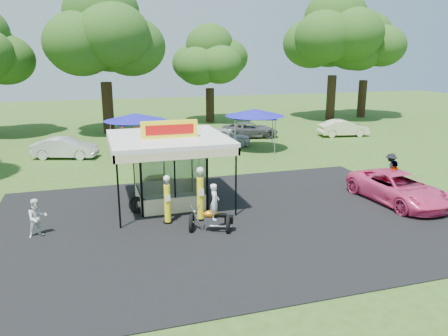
{
  "coord_description": "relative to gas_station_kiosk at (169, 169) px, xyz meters",
  "views": [
    {
      "loc": [
        -5.41,
        -15.17,
        7.08
      ],
      "look_at": [
        0.47,
        4.0,
        1.88
      ],
      "focal_mm": 35.0,
      "sensor_mm": 36.0,
      "label": 1
    }
  ],
  "objects": [
    {
      "name": "oak_far_d",
      "position": [
        9.06,
        25.67,
        4.63
      ],
      "size": [
        8.46,
        8.46,
        10.07
      ],
      "color": "black",
      "rests_on": "ground"
    },
    {
      "name": "tent_east",
      "position": [
        8.47,
        10.62,
        1.07
      ],
      "size": [
        4.5,
        4.5,
        3.15
      ],
      "rotation": [
        0.0,
        0.0,
        -0.34
      ],
      "color": "gray",
      "rests_on": "ground"
    },
    {
      "name": "ground",
      "position": [
        2.0,
        -4.99,
        -1.78
      ],
      "size": [
        120.0,
        120.0,
        0.0
      ],
      "primitive_type": "plane",
      "color": "#2E4C17",
      "rests_on": "ground"
    },
    {
      "name": "oak_far_f",
      "position": [
        27.08,
        24.2,
        5.64
      ],
      "size": [
        9.59,
        9.59,
        11.56
      ],
      "color": "black",
      "rests_on": "ground"
    },
    {
      "name": "spectator_west",
      "position": [
        -5.75,
        -2.38,
        -0.99
      ],
      "size": [
        0.94,
        0.84,
        1.59
      ],
      "primitive_type": "imported",
      "rotation": [
        0.0,
        0.0,
        0.37
      ],
      "color": "white",
      "rests_on": "ground"
    },
    {
      "name": "tent_west",
      "position": [
        -0.4,
        11.19,
        1.01
      ],
      "size": [
        4.41,
        4.41,
        3.08
      ],
      "rotation": [
        0.0,
        0.0,
        0.21
      ],
      "color": "gray",
      "rests_on": "ground"
    },
    {
      "name": "bg_car_b",
      "position": [
        0.96,
        15.82,
        -1.14
      ],
      "size": [
        4.71,
        2.59,
        1.29
      ],
      "primitive_type": "imported",
      "rotation": [
        0.0,
        0.0,
        1.39
      ],
      "color": "red",
      "rests_on": "ground"
    },
    {
      "name": "bg_car_a",
      "position": [
        -5.31,
        11.92,
        -1.05
      ],
      "size": [
        4.7,
        2.85,
        1.46
      ],
      "primitive_type": "imported",
      "rotation": [
        0.0,
        0.0,
        1.26
      ],
      "color": "silver",
      "rests_on": "ground"
    },
    {
      "name": "bg_car_c",
      "position": [
        6.63,
        12.78,
        -1.04
      ],
      "size": [
        4.68,
        3.09,
        1.48
      ],
      "primitive_type": "imported",
      "rotation": [
        0.0,
        0.0,
        1.23
      ],
      "color": "silver",
      "rests_on": "ground"
    },
    {
      "name": "spectator_east_b",
      "position": [
        11.1,
        -2.32,
        -0.82
      ],
      "size": [
        1.21,
        0.71,
        1.92
      ],
      "primitive_type": "imported",
      "rotation": [
        0.0,
        0.0,
        2.92
      ],
      "color": "gray",
      "rests_on": "ground"
    },
    {
      "name": "bg_car_e",
      "position": [
        18.21,
        13.75,
        -1.05
      ],
      "size": [
        4.62,
        2.17,
        1.46
      ],
      "primitive_type": "imported",
      "rotation": [
        0.0,
        0.0,
        1.43
      ],
      "color": "#F0E9B8",
      "rests_on": "ground"
    },
    {
      "name": "oak_far_e",
      "position": [
        22.51,
        23.43,
        6.92
      ],
      "size": [
        11.45,
        11.45,
        13.63
      ],
      "color": "black",
      "rests_on": "ground"
    },
    {
      "name": "a_frame_sign",
      "position": [
        10.82,
        -3.6,
        -1.34
      ],
      "size": [
        0.53,
        0.59,
        0.86
      ],
      "rotation": [
        0.0,
        0.0,
        -0.38
      ],
      "color": "#593819",
      "rests_on": "ground"
    },
    {
      "name": "spare_tires",
      "position": [
        -1.62,
        -0.79,
        -1.4
      ],
      "size": [
        0.96,
        0.71,
        0.78
      ],
      "rotation": [
        0.0,
        0.0,
        0.25
      ],
      "color": "black",
      "rests_on": "ground"
    },
    {
      "name": "gas_station_kiosk",
      "position": [
        0.0,
        0.0,
        0.0
      ],
      "size": [
        5.4,
        5.4,
        4.18
      ],
      "color": "white",
      "rests_on": "ground"
    },
    {
      "name": "gas_pump_right",
      "position": [
        0.91,
        -2.57,
        -0.61
      ],
      "size": [
        0.45,
        0.45,
        2.44
      ],
      "color": "black",
      "rests_on": "ground"
    },
    {
      "name": "asphalt_apron",
      "position": [
        2.0,
        -2.99,
        -1.76
      ],
      "size": [
        20.0,
        14.0,
        0.04
      ],
      "primitive_type": "cube",
      "color": "black",
      "rests_on": "ground"
    },
    {
      "name": "kiosk_car",
      "position": [
        -0.0,
        2.21,
        -1.3
      ],
      "size": [
        2.82,
        1.13,
        0.96
      ],
      "primitive_type": "imported",
      "rotation": [
        0.0,
        0.0,
        1.57
      ],
      "color": "yellow",
      "rests_on": "ground"
    },
    {
      "name": "bg_car_d",
      "position": [
        9.99,
        15.63,
        -1.11
      ],
      "size": [
        5.11,
        2.83,
        1.36
      ],
      "primitive_type": "imported",
      "rotation": [
        0.0,
        0.0,
        1.45
      ],
      "color": "#4F4F51",
      "rests_on": "ground"
    },
    {
      "name": "motorcycle",
      "position": [
        1.09,
        -3.96,
        -0.95
      ],
      "size": [
        1.89,
        1.39,
        2.14
      ],
      "rotation": [
        0.0,
        0.0,
        -0.37
      ],
      "color": "black",
      "rests_on": "ground"
    },
    {
      "name": "gas_pump_left",
      "position": [
        -0.53,
        -2.51,
        -0.74
      ],
      "size": [
        0.4,
        0.4,
        2.17
      ],
      "color": "black",
      "rests_on": "ground"
    },
    {
      "name": "oak_far_c",
      "position": [
        -1.84,
        21.56,
        6.65
      ],
      "size": [
        11.27,
        11.27,
        13.28
      ],
      "color": "black",
      "rests_on": "ground"
    },
    {
      "name": "spectator_east_a",
      "position": [
        12.59,
        -0.12,
        -0.91
      ],
      "size": [
        1.29,
        1.16,
        1.74
      ],
      "primitive_type": "imported",
      "rotation": [
        0.0,
        0.0,
        3.72
      ],
      "color": "black",
      "rests_on": "ground"
    },
    {
      "name": "pink_sedan",
      "position": [
        10.76,
        -3.1,
        -1.02
      ],
      "size": [
        2.89,
        5.62,
        1.52
      ],
      "primitive_type": "imported",
      "rotation": [
        0.0,
        0.0,
        0.07
      ],
      "color": "#EC407D",
      "rests_on": "ground"
    }
  ]
}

